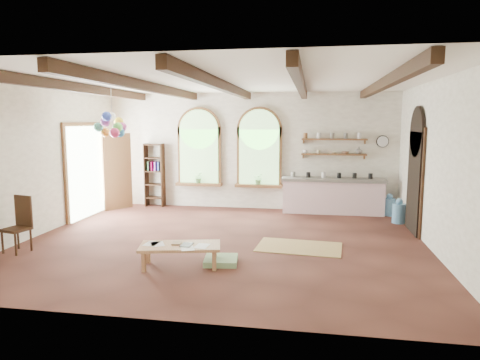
% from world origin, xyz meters
% --- Properties ---
extents(floor, '(8.00, 8.00, 0.00)m').
position_xyz_m(floor, '(0.00, 0.00, 0.00)').
color(floor, brown).
rests_on(floor, ground).
extents(ceiling_beams, '(6.20, 6.80, 0.18)m').
position_xyz_m(ceiling_beams, '(0.00, 0.00, 3.10)').
color(ceiling_beams, '#342010').
rests_on(ceiling_beams, ceiling).
extents(window_left, '(1.30, 0.28, 2.20)m').
position_xyz_m(window_left, '(-1.40, 3.43, 1.63)').
color(window_left, brown).
rests_on(window_left, floor).
extents(window_right, '(1.30, 0.28, 2.20)m').
position_xyz_m(window_right, '(0.30, 3.43, 1.63)').
color(window_right, brown).
rests_on(window_right, floor).
extents(left_doorway, '(0.10, 1.90, 2.50)m').
position_xyz_m(left_doorway, '(-3.95, 1.80, 1.15)').
color(left_doorway, brown).
rests_on(left_doorway, floor).
extents(right_doorway, '(0.10, 1.30, 2.40)m').
position_xyz_m(right_doorway, '(3.95, 1.50, 1.10)').
color(right_doorway, black).
rests_on(right_doorway, floor).
extents(kitchen_counter, '(2.68, 0.62, 0.94)m').
position_xyz_m(kitchen_counter, '(2.30, 3.20, 0.48)').
color(kitchen_counter, white).
rests_on(kitchen_counter, floor).
extents(wall_shelf_lower, '(1.70, 0.24, 0.04)m').
position_xyz_m(wall_shelf_lower, '(2.30, 3.38, 1.55)').
color(wall_shelf_lower, brown).
rests_on(wall_shelf_lower, wall_back).
extents(wall_shelf_upper, '(1.70, 0.24, 0.04)m').
position_xyz_m(wall_shelf_upper, '(2.30, 3.38, 1.95)').
color(wall_shelf_upper, brown).
rests_on(wall_shelf_upper, wall_back).
extents(wall_clock, '(0.32, 0.04, 0.32)m').
position_xyz_m(wall_clock, '(3.55, 3.45, 1.90)').
color(wall_clock, black).
rests_on(wall_clock, wall_back).
extents(bookshelf, '(0.53, 0.32, 1.80)m').
position_xyz_m(bookshelf, '(-2.70, 3.32, 0.90)').
color(bookshelf, '#342010').
rests_on(bookshelf, floor).
extents(coffee_table, '(1.43, 0.88, 0.38)m').
position_xyz_m(coffee_table, '(-0.40, -1.58, 0.34)').
color(coffee_table, '#B07550').
rests_on(coffee_table, floor).
extents(side_chair, '(0.50, 0.50, 1.05)m').
position_xyz_m(side_chair, '(-3.64, -1.28, 0.30)').
color(side_chair, '#342010').
rests_on(side_chair, floor).
extents(floor_mat, '(1.68, 1.13, 0.02)m').
position_xyz_m(floor_mat, '(1.53, -0.13, 0.01)').
color(floor_mat, tan).
rests_on(floor_mat, floor).
extents(floor_cushion, '(0.63, 0.63, 0.10)m').
position_xyz_m(floor_cushion, '(0.23, -1.28, 0.05)').
color(floor_cushion, '#7EA270').
rests_on(floor_cushion, floor).
extents(water_jug_a, '(0.30, 0.30, 0.58)m').
position_xyz_m(water_jug_a, '(3.73, 3.12, 0.25)').
color(water_jug_a, '#5890BC').
rests_on(water_jug_a, floor).
extents(water_jug_b, '(0.31, 0.31, 0.60)m').
position_xyz_m(water_jug_b, '(3.82, 2.30, 0.26)').
color(water_jug_b, '#5890BC').
rests_on(water_jug_b, floor).
extents(balloon_cluster, '(0.69, 0.79, 1.14)m').
position_xyz_m(balloon_cluster, '(-2.77, 0.95, 2.33)').
color(balloon_cluster, silver).
rests_on(balloon_cluster, floor).
extents(table_book, '(0.18, 0.24, 0.02)m').
position_xyz_m(table_book, '(-0.56, -1.53, 0.39)').
color(table_book, olive).
rests_on(table_book, coffee_table).
extents(tablet, '(0.18, 0.26, 0.01)m').
position_xyz_m(tablet, '(-0.29, -1.58, 0.39)').
color(tablet, black).
rests_on(tablet, coffee_table).
extents(potted_plant_left, '(0.27, 0.23, 0.30)m').
position_xyz_m(potted_plant_left, '(-1.40, 3.32, 0.85)').
color(potted_plant_left, '#598C4C').
rests_on(potted_plant_left, window_left).
extents(potted_plant_right, '(0.27, 0.23, 0.30)m').
position_xyz_m(potted_plant_right, '(0.30, 3.32, 0.85)').
color(potted_plant_right, '#598C4C').
rests_on(potted_plant_right, window_right).
extents(shelf_cup_a, '(0.12, 0.10, 0.10)m').
position_xyz_m(shelf_cup_a, '(1.55, 3.38, 1.62)').
color(shelf_cup_a, white).
rests_on(shelf_cup_a, wall_shelf_lower).
extents(shelf_cup_b, '(0.10, 0.10, 0.09)m').
position_xyz_m(shelf_cup_b, '(1.90, 3.38, 1.62)').
color(shelf_cup_b, beige).
rests_on(shelf_cup_b, wall_shelf_lower).
extents(shelf_bowl_a, '(0.22, 0.22, 0.05)m').
position_xyz_m(shelf_bowl_a, '(2.25, 3.38, 1.60)').
color(shelf_bowl_a, beige).
rests_on(shelf_bowl_a, wall_shelf_lower).
extents(shelf_bowl_b, '(0.20, 0.20, 0.06)m').
position_xyz_m(shelf_bowl_b, '(2.60, 3.38, 1.60)').
color(shelf_bowl_b, '#8C664C').
rests_on(shelf_bowl_b, wall_shelf_lower).
extents(shelf_vase, '(0.18, 0.18, 0.19)m').
position_xyz_m(shelf_vase, '(2.95, 3.38, 1.67)').
color(shelf_vase, slate).
rests_on(shelf_vase, wall_shelf_lower).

